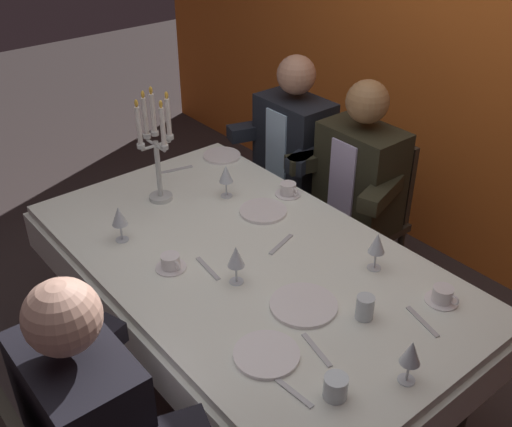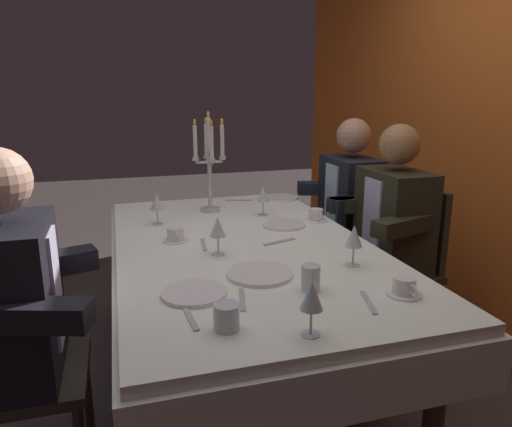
{
  "view_description": "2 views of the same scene",
  "coord_description": "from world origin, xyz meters",
  "px_view_note": "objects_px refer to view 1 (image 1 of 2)",
  "views": [
    {
      "loc": [
        1.58,
        -1.24,
        2.19
      ],
      "look_at": [
        -0.05,
        0.09,
        0.88
      ],
      "focal_mm": 42.41,
      "sensor_mm": 36.0,
      "label": 1
    },
    {
      "loc": [
        1.97,
        -0.52,
        1.41
      ],
      "look_at": [
        -0.05,
        0.07,
        0.86
      ],
      "focal_mm": 33.48,
      "sensor_mm": 36.0,
      "label": 2
    }
  ],
  "objects_px": {
    "dinner_plate_0": "(222,156)",
    "seated_diner_2": "(83,421)",
    "wine_glass_2": "(119,217)",
    "wine_glass_0": "(236,258)",
    "seated_diner_1": "(361,176)",
    "wine_glass_4": "(411,354)",
    "water_tumbler_1": "(365,307)",
    "dinner_plate_2": "(304,305)",
    "water_tumbler_0": "(336,387)",
    "wine_glass_3": "(226,175)",
    "dinner_plate_3": "(267,354)",
    "coffee_cup_2": "(171,263)",
    "dinner_plate_1": "(263,211)",
    "candelabra": "(156,149)",
    "dining_table": "(247,278)",
    "wine_glass_1": "(377,244)",
    "seated_diner_0": "(295,143)",
    "coffee_cup_0": "(288,190)",
    "coffee_cup_1": "(443,296)"
  },
  "relations": [
    {
      "from": "seated_diner_2",
      "to": "water_tumbler_1",
      "type": "bearing_deg",
      "value": 77.49
    },
    {
      "from": "wine_glass_4",
      "to": "water_tumbler_1",
      "type": "relative_size",
      "value": 1.82
    },
    {
      "from": "dinner_plate_1",
      "to": "wine_glass_0",
      "type": "xyz_separation_m",
      "value": [
        0.33,
        -0.41,
        0.11
      ]
    },
    {
      "from": "dinner_plate_3",
      "to": "dinner_plate_1",
      "type": "bearing_deg",
      "value": 140.9
    },
    {
      "from": "dinner_plate_2",
      "to": "wine_glass_2",
      "type": "relative_size",
      "value": 1.52
    },
    {
      "from": "water_tumbler_1",
      "to": "coffee_cup_1",
      "type": "height_order",
      "value": "water_tumbler_1"
    },
    {
      "from": "wine_glass_2",
      "to": "water_tumbler_0",
      "type": "bearing_deg",
      "value": 4.45
    },
    {
      "from": "dinner_plate_1",
      "to": "wine_glass_3",
      "type": "height_order",
      "value": "wine_glass_3"
    },
    {
      "from": "dinner_plate_1",
      "to": "wine_glass_1",
      "type": "xyz_separation_m",
      "value": [
        0.6,
        0.07,
        0.11
      ]
    },
    {
      "from": "dinner_plate_0",
      "to": "seated_diner_2",
      "type": "relative_size",
      "value": 0.16
    },
    {
      "from": "dinner_plate_1",
      "to": "coffee_cup_2",
      "type": "xyz_separation_m",
      "value": [
        0.09,
        -0.55,
        0.02
      ]
    },
    {
      "from": "dinner_plate_2",
      "to": "seated_diner_2",
      "type": "relative_size",
      "value": 0.2
    },
    {
      "from": "wine_glass_0",
      "to": "seated_diner_1",
      "type": "distance_m",
      "value": 1.07
    },
    {
      "from": "wine_glass_2",
      "to": "water_tumbler_0",
      "type": "relative_size",
      "value": 2.12
    },
    {
      "from": "dining_table",
      "to": "dinner_plate_3",
      "type": "height_order",
      "value": "dinner_plate_3"
    },
    {
      "from": "seated_diner_0",
      "to": "water_tumbler_0",
      "type": "bearing_deg",
      "value": -38.52
    },
    {
      "from": "candelabra",
      "to": "seated_diner_2",
      "type": "distance_m",
      "value": 1.31
    },
    {
      "from": "dinner_plate_2",
      "to": "water_tumbler_0",
      "type": "bearing_deg",
      "value": -30.03
    },
    {
      "from": "dinner_plate_2",
      "to": "dinner_plate_3",
      "type": "relative_size",
      "value": 1.12
    },
    {
      "from": "wine_glass_3",
      "to": "seated_diner_0",
      "type": "distance_m",
      "value": 0.71
    },
    {
      "from": "dinner_plate_3",
      "to": "seated_diner_1",
      "type": "xyz_separation_m",
      "value": [
        -0.67,
        1.19,
        -0.01
      ]
    },
    {
      "from": "dining_table",
      "to": "wine_glass_1",
      "type": "relative_size",
      "value": 11.83
    },
    {
      "from": "seated_diner_2",
      "to": "wine_glass_2",
      "type": "bearing_deg",
      "value": 144.51
    },
    {
      "from": "seated_diner_0",
      "to": "wine_glass_1",
      "type": "bearing_deg",
      "value": -27.12
    },
    {
      "from": "dining_table",
      "to": "wine_glass_0",
      "type": "distance_m",
      "value": 0.29
    },
    {
      "from": "dinner_plate_2",
      "to": "dinner_plate_0",
      "type": "bearing_deg",
      "value": 156.99
    },
    {
      "from": "dinner_plate_3",
      "to": "coffee_cup_2",
      "type": "bearing_deg",
      "value": 178.49
    },
    {
      "from": "wine_glass_3",
      "to": "seated_diner_1",
      "type": "bearing_deg",
      "value": 68.33
    },
    {
      "from": "dinner_plate_1",
      "to": "water_tumbler_1",
      "type": "relative_size",
      "value": 2.41
    },
    {
      "from": "wine_glass_1",
      "to": "water_tumbler_1",
      "type": "bearing_deg",
      "value": -55.6
    },
    {
      "from": "dinner_plate_3",
      "to": "wine_glass_1",
      "type": "distance_m",
      "value": 0.66
    },
    {
      "from": "dining_table",
      "to": "wine_glass_0",
      "type": "relative_size",
      "value": 11.83
    },
    {
      "from": "candelabra",
      "to": "wine_glass_2",
      "type": "height_order",
      "value": "candelabra"
    },
    {
      "from": "candelabra",
      "to": "seated_diner_1",
      "type": "height_order",
      "value": "candelabra"
    },
    {
      "from": "dinner_plate_0",
      "to": "seated_diner_2",
      "type": "xyz_separation_m",
      "value": [
        1.14,
        -1.35,
        -0.01
      ]
    },
    {
      "from": "candelabra",
      "to": "wine_glass_1",
      "type": "height_order",
      "value": "candelabra"
    },
    {
      "from": "candelabra",
      "to": "coffee_cup_0",
      "type": "bearing_deg",
      "value": 54.59
    },
    {
      "from": "coffee_cup_0",
      "to": "coffee_cup_1",
      "type": "bearing_deg",
      "value": -5.26
    },
    {
      "from": "dinner_plate_0",
      "to": "wine_glass_3",
      "type": "distance_m",
      "value": 0.44
    },
    {
      "from": "dinner_plate_2",
      "to": "wine_glass_0",
      "type": "bearing_deg",
      "value": -159.54
    },
    {
      "from": "dinner_plate_2",
      "to": "water_tumbler_0",
      "type": "distance_m",
      "value": 0.42
    },
    {
      "from": "wine_glass_1",
      "to": "wine_glass_0",
      "type": "bearing_deg",
      "value": -120.09
    },
    {
      "from": "wine_glass_1",
      "to": "seated_diner_0",
      "type": "distance_m",
      "value": 1.2
    },
    {
      "from": "seated_diner_0",
      "to": "seated_diner_2",
      "type": "relative_size",
      "value": 1.0
    },
    {
      "from": "water_tumbler_1",
      "to": "wine_glass_4",
      "type": "bearing_deg",
      "value": -22.59
    },
    {
      "from": "dinner_plate_2",
      "to": "wine_glass_0",
      "type": "relative_size",
      "value": 1.52
    },
    {
      "from": "wine_glass_3",
      "to": "wine_glass_4",
      "type": "relative_size",
      "value": 1.0
    },
    {
      "from": "dinner_plate_0",
      "to": "dinner_plate_1",
      "type": "relative_size",
      "value": 0.92
    },
    {
      "from": "wine_glass_4",
      "to": "seated_diner_1",
      "type": "xyz_separation_m",
      "value": [
        -1.03,
        0.92,
        -0.12
      ]
    },
    {
      "from": "dinner_plate_2",
      "to": "dining_table",
      "type": "bearing_deg",
      "value": 174.39
    }
  ]
}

